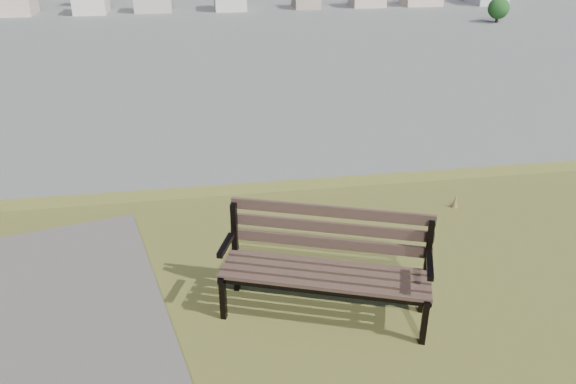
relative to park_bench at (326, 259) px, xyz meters
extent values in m
cube|color=#453028|center=(-0.10, -0.27, -0.09)|extent=(1.77, 0.73, 0.04)
cube|color=#453028|center=(-0.06, -0.16, -0.09)|extent=(1.77, 0.73, 0.04)
cube|color=#453028|center=(-0.02, -0.04, -0.09)|extent=(1.77, 0.73, 0.04)
cube|color=#453028|center=(0.03, 0.07, -0.09)|extent=(1.77, 0.73, 0.04)
cube|color=#453028|center=(0.06, 0.15, 0.07)|extent=(1.75, 0.68, 0.10)
cube|color=#453028|center=(0.06, 0.17, 0.22)|extent=(1.75, 0.68, 0.10)
cube|color=#453028|center=(0.07, 0.20, 0.37)|extent=(1.75, 0.68, 0.10)
cube|color=black|center=(-0.94, 0.01, -0.32)|extent=(0.07, 0.08, 0.45)
cube|color=black|center=(-0.78, 0.43, -0.07)|extent=(0.07, 0.08, 0.95)
cube|color=black|center=(-0.87, 0.21, -0.12)|extent=(0.23, 0.50, 0.05)
cube|color=black|center=(-0.88, 0.16, 0.13)|extent=(0.18, 0.37, 0.05)
cube|color=black|center=(0.72, -0.60, -0.32)|extent=(0.07, 0.08, 0.45)
cube|color=black|center=(0.87, -0.19, -0.07)|extent=(0.07, 0.08, 0.95)
cube|color=black|center=(0.79, -0.41, -0.12)|extent=(0.23, 0.50, 0.05)
cube|color=black|center=(0.77, -0.46, 0.13)|extent=(0.18, 0.37, 0.05)
cube|color=black|center=(-0.11, -0.28, -0.14)|extent=(1.75, 0.68, 0.04)
cube|color=black|center=(0.03, 0.08, -0.14)|extent=(1.75, 0.68, 0.04)
cone|color=brown|center=(2.07, 1.73, -0.46)|extent=(0.08, 0.08, 0.18)
cube|color=beige|center=(-60.33, 198.53, -22.05)|extent=(11.00, 11.00, 7.00)
cube|color=#B2A798|center=(-36.33, 198.53, -22.05)|extent=(11.00, 11.00, 7.00)
cube|color=beige|center=(-12.33, 198.53, -22.05)|extent=(11.00, 11.00, 7.00)
cylinder|color=#2F2017|center=(89.67, 158.53, -24.50)|extent=(0.80, 0.80, 2.10)
sphere|color=#143713|center=(89.67, 158.53, -21.35)|extent=(6.30, 6.30, 6.30)
cylinder|color=#2F2017|center=(-40.33, 218.53, -24.20)|extent=(0.80, 0.80, 2.70)
camera|label=1|loc=(-1.03, -4.13, 2.74)|focal=35.00mm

